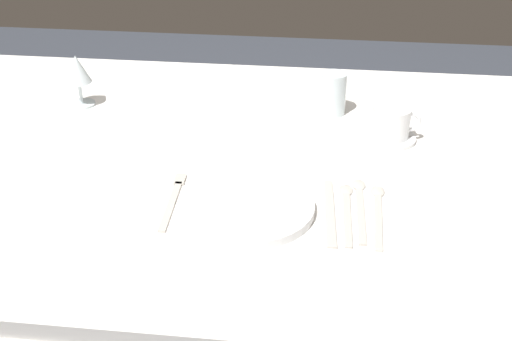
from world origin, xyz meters
TOP-DOWN VIEW (x-y plane):
  - dining_table at (0.00, 0.00)m, footprint 1.80×1.11m
  - dinner_plate at (-0.03, -0.21)m, footprint 0.25×0.25m
  - fork_outer at (-0.18, -0.19)m, footprint 0.02×0.21m
  - dinner_knife at (0.12, -0.21)m, footprint 0.03×0.23m
  - spoon_soup at (0.16, -0.18)m, footprint 0.03×0.21m
  - spoon_dessert at (0.18, -0.16)m, footprint 0.03×0.22m
  - spoon_tea at (0.22, -0.18)m, footprint 0.03×0.22m
  - saucer_left at (0.26, 0.12)m, footprint 0.12×0.12m
  - coffee_cup_left at (0.26, 0.12)m, footprint 0.11×0.09m
  - wine_glass_centre at (-0.52, 0.22)m, footprint 0.07×0.07m
  - drink_tumbler at (0.12, 0.25)m, footprint 0.06×0.06m

SIDE VIEW (x-z plane):
  - dining_table at x=0.00m, z-range 0.29..1.03m
  - spoon_dessert at x=0.18m, z-range 0.74..0.75m
  - fork_outer at x=-0.18m, z-range 0.74..0.74m
  - spoon_soup at x=0.16m, z-range 0.74..0.75m
  - dinner_knife at x=0.12m, z-range 0.74..0.74m
  - spoon_tea at x=0.22m, z-range 0.74..0.75m
  - saucer_left at x=0.26m, z-range 0.74..0.75m
  - dinner_plate at x=-0.03m, z-range 0.74..0.76m
  - coffee_cup_left at x=0.26m, z-range 0.75..0.82m
  - drink_tumbler at x=0.12m, z-range 0.74..0.85m
  - wine_glass_centre at x=-0.52m, z-range 0.76..0.90m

